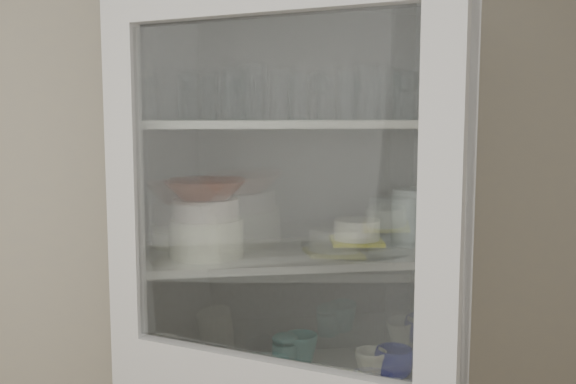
# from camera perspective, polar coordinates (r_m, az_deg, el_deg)

# --- Properties ---
(wall_back) EXTENTS (3.60, 0.02, 2.60)m
(wall_back) POSITION_cam_1_polar(r_m,az_deg,el_deg) (2.19, -6.07, -3.09)
(wall_back) COLOR #BAAF99
(wall_back) RESTS_ON ground
(pantry_cabinet) EXTENTS (1.00, 0.45, 2.10)m
(pantry_cabinet) POSITION_cam_1_polar(r_m,az_deg,el_deg) (2.15, -0.26, -13.22)
(pantry_cabinet) COLOR silver
(pantry_cabinet) RESTS_ON floor
(tumbler_0) EXTENTS (0.08, 0.08, 0.13)m
(tumbler_0) POSITION_cam_1_polar(r_m,az_deg,el_deg) (1.79, -8.73, 8.39)
(tumbler_0) COLOR silver
(tumbler_0) RESTS_ON shelf_glass
(tumbler_1) EXTENTS (0.09, 0.09, 0.14)m
(tumbler_1) POSITION_cam_1_polar(r_m,az_deg,el_deg) (1.78, -4.76, 8.65)
(tumbler_1) COLOR silver
(tumbler_1) RESTS_ON shelf_glass
(tumbler_2) EXTENTS (0.07, 0.07, 0.13)m
(tumbler_2) POSITION_cam_1_polar(r_m,az_deg,el_deg) (1.81, 1.03, 8.42)
(tumbler_2) COLOR silver
(tumbler_2) RESTS_ON shelf_glass
(tumbler_3) EXTENTS (0.08, 0.08, 0.15)m
(tumbler_3) POSITION_cam_1_polar(r_m,az_deg,el_deg) (1.78, -3.10, 8.82)
(tumbler_3) COLOR silver
(tumbler_3) RESTS_ON shelf_glass
(tumbler_4) EXTENTS (0.09, 0.09, 0.14)m
(tumbler_4) POSITION_cam_1_polar(r_m,az_deg,el_deg) (1.87, 5.38, 8.48)
(tumbler_4) COLOR silver
(tumbler_4) RESTS_ON shelf_glass
(tumbler_5) EXTENTS (0.09, 0.09, 0.15)m
(tumbler_5) POSITION_cam_1_polar(r_m,az_deg,el_deg) (1.85, 7.02, 8.70)
(tumbler_5) COLOR silver
(tumbler_5) RESTS_ON shelf_glass
(tumbler_6) EXTENTS (0.07, 0.07, 0.14)m
(tumbler_6) POSITION_cam_1_polar(r_m,az_deg,el_deg) (1.88, 10.37, 8.37)
(tumbler_6) COLOR silver
(tumbler_6) RESTS_ON shelf_glass
(tumbler_7) EXTENTS (0.07, 0.07, 0.12)m
(tumbler_7) POSITION_cam_1_polar(r_m,az_deg,el_deg) (1.92, -12.24, 8.09)
(tumbler_7) COLOR silver
(tumbler_7) RESTS_ON shelf_glass
(tumbler_8) EXTENTS (0.09, 0.09, 0.14)m
(tumbler_8) POSITION_cam_1_polar(r_m,az_deg,el_deg) (1.91, -7.28, 8.36)
(tumbler_8) COLOR silver
(tumbler_8) RESTS_ON shelf_glass
(tumbler_9) EXTENTS (0.09, 0.09, 0.14)m
(tumbler_9) POSITION_cam_1_polar(r_m,az_deg,el_deg) (1.94, -4.19, 8.42)
(tumbler_9) COLOR silver
(tumbler_9) RESTS_ON shelf_glass
(goblet_0) EXTENTS (0.07, 0.07, 0.17)m
(goblet_0) POSITION_cam_1_polar(r_m,az_deg,el_deg) (2.03, -8.43, 8.68)
(goblet_0) COLOR silver
(goblet_0) RESTS_ON shelf_glass
(goblet_1) EXTENTS (0.08, 0.08, 0.17)m
(goblet_1) POSITION_cam_1_polar(r_m,az_deg,el_deg) (2.03, -4.23, 8.78)
(goblet_1) COLOR silver
(goblet_1) RESTS_ON shelf_glass
(goblet_2) EXTENTS (0.07, 0.07, 0.17)m
(goblet_2) POSITION_cam_1_polar(r_m,az_deg,el_deg) (2.05, 2.66, 8.74)
(goblet_2) COLOR silver
(goblet_2) RESTS_ON shelf_glass
(goblet_3) EXTENTS (0.08, 0.08, 0.18)m
(goblet_3) POSITION_cam_1_polar(r_m,az_deg,el_deg) (2.16, 10.54, 8.69)
(goblet_3) COLOR silver
(goblet_3) RESTS_ON shelf_glass
(plate_stack_front) EXTENTS (0.22, 0.22, 0.11)m
(plate_stack_front) POSITION_cam_1_polar(r_m,az_deg,el_deg) (1.91, -7.25, -4.04)
(plate_stack_front) COLOR white
(plate_stack_front) RESTS_ON shelf_plates
(plate_stack_back) EXTENTS (0.21, 0.21, 0.06)m
(plate_stack_back) POSITION_cam_1_polar(r_m,az_deg,el_deg) (2.09, -9.13, -3.94)
(plate_stack_back) COLOR white
(plate_stack_back) RESTS_ON shelf_plates
(cream_bowl) EXTENTS (0.25, 0.25, 0.06)m
(cream_bowl) POSITION_cam_1_polar(r_m,az_deg,el_deg) (1.90, -7.29, -1.49)
(cream_bowl) COLOR silver
(cream_bowl) RESTS_ON plate_stack_front
(terracotta_bowl) EXTENTS (0.26, 0.26, 0.06)m
(terracotta_bowl) POSITION_cam_1_polar(r_m,az_deg,el_deg) (1.89, -7.32, 0.26)
(terracotta_bowl) COLOR brown
(terracotta_bowl) RESTS_ON cream_bowl
(glass_platter) EXTENTS (0.43, 0.43, 0.02)m
(glass_platter) POSITION_cam_1_polar(r_m,az_deg,el_deg) (2.02, 6.13, -4.78)
(glass_platter) COLOR silver
(glass_platter) RESTS_ON shelf_plates
(yellow_trivet) EXTENTS (0.18, 0.18, 0.01)m
(yellow_trivet) POSITION_cam_1_polar(r_m,az_deg,el_deg) (2.01, 6.14, -4.35)
(yellow_trivet) COLOR yellow
(yellow_trivet) RESTS_ON glass_platter
(white_ramekin) EXTENTS (0.19, 0.19, 0.06)m
(white_ramekin) POSITION_cam_1_polar(r_m,az_deg,el_deg) (2.01, 6.15, -3.33)
(white_ramekin) COLOR white
(white_ramekin) RESTS_ON yellow_trivet
(grey_bowl_stack) EXTENTS (0.13, 0.13, 0.18)m
(grey_bowl_stack) POSITION_cam_1_polar(r_m,az_deg,el_deg) (2.10, 11.02, -2.18)
(grey_bowl_stack) COLOR silver
(grey_bowl_stack) RESTS_ON shelf_plates
(mug_blue) EXTENTS (0.13, 0.13, 0.10)m
(mug_blue) POSITION_cam_1_polar(r_m,az_deg,el_deg) (2.09, 9.41, -14.78)
(mug_blue) COLOR navy
(mug_blue) RESTS_ON shelf_mugs
(mug_teal) EXTENTS (0.13, 0.13, 0.10)m
(mug_teal) POSITION_cam_1_polar(r_m,az_deg,el_deg) (2.16, 1.16, -13.82)
(mug_teal) COLOR #26787C
(mug_teal) RESTS_ON shelf_mugs
(mug_white) EXTENTS (0.11, 0.11, 0.09)m
(mug_white) POSITION_cam_1_polar(r_m,az_deg,el_deg) (2.07, 7.36, -15.01)
(mug_white) COLOR white
(mug_white) RESTS_ON shelf_mugs
(teal_jar) EXTENTS (0.08, 0.08, 0.10)m
(teal_jar) POSITION_cam_1_polar(r_m,az_deg,el_deg) (2.14, -0.27, -14.12)
(teal_jar) COLOR #26787C
(teal_jar) RESTS_ON shelf_mugs
(measuring_cups) EXTENTS (0.10, 0.10, 0.04)m
(measuring_cups) POSITION_cam_1_polar(r_m,az_deg,el_deg) (2.04, -6.49, -16.20)
(measuring_cups) COLOR #B2B2B8
(measuring_cups) RESTS_ON shelf_mugs
(white_canister) EXTENTS (0.12, 0.12, 0.13)m
(white_canister) POSITION_cam_1_polar(r_m,az_deg,el_deg) (2.08, -11.22, -14.43)
(white_canister) COLOR white
(white_canister) RESTS_ON shelf_mugs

